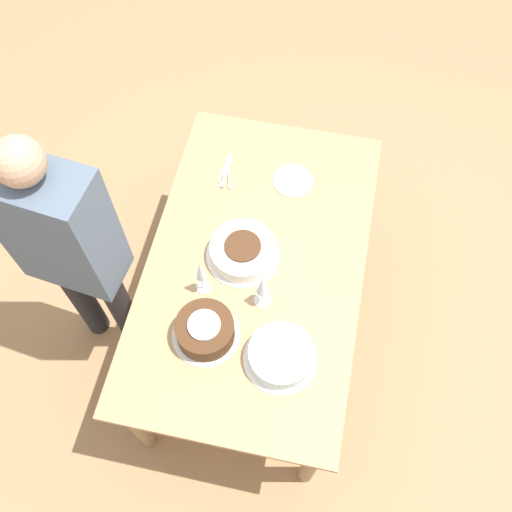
{
  "coord_description": "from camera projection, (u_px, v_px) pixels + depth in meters",
  "views": [
    {
      "loc": [
        1.12,
        0.24,
        2.89
      ],
      "look_at": [
        0.0,
        0.0,
        0.78
      ],
      "focal_mm": 40.0,
      "sensor_mm": 36.0,
      "label": 1
    }
  ],
  "objects": [
    {
      "name": "wine_glass_far",
      "position": [
        201.0,
        272.0,
        2.25
      ],
      "size": [
        0.06,
        0.06,
        0.22
      ],
      "color": "silver",
      "rests_on": "dining_table"
    },
    {
      "name": "fork_pile",
      "position": [
        226.0,
        171.0,
        2.67
      ],
      "size": [
        0.2,
        0.07,
        0.01
      ],
      "color": "silver",
      "rests_on": "dining_table"
    },
    {
      "name": "cake_center_white",
      "position": [
        243.0,
        251.0,
        2.42
      ],
      "size": [
        0.32,
        0.32,
        0.09
      ],
      "color": "white",
      "rests_on": "dining_table"
    },
    {
      "name": "wine_glass_near",
      "position": [
        263.0,
        287.0,
        2.24
      ],
      "size": [
        0.07,
        0.07,
        0.2
      ],
      "color": "silver",
      "rests_on": "dining_table"
    },
    {
      "name": "ground_plane",
      "position": [
        256.0,
        325.0,
        3.09
      ],
      "size": [
        12.0,
        12.0,
        0.0
      ],
      "primitive_type": "plane",
      "color": "#A87F56"
    },
    {
      "name": "dining_table",
      "position": [
        256.0,
        273.0,
        2.54
      ],
      "size": [
        1.55,
        0.92,
        0.73
      ],
      "color": "tan",
      "rests_on": "ground_plane"
    },
    {
      "name": "dessert_plate_left",
      "position": [
        293.0,
        181.0,
        2.64
      ],
      "size": [
        0.19,
        0.19,
        0.01
      ],
      "color": "white",
      "rests_on": "dining_table"
    },
    {
      "name": "person_cutting",
      "position": [
        68.0,
        245.0,
        2.25
      ],
      "size": [
        0.27,
        0.42,
        1.55
      ],
      "rotation": [
        0.0,
        0.0,
        1.45
      ],
      "color": "#232328",
      "rests_on": "ground_plane"
    },
    {
      "name": "cake_back_decorated",
      "position": [
        281.0,
        356.0,
        2.2
      ],
      "size": [
        0.29,
        0.29,
        0.08
      ],
      "color": "white",
      "rests_on": "dining_table"
    },
    {
      "name": "cake_front_chocolate",
      "position": [
        205.0,
        330.0,
        2.24
      ],
      "size": [
        0.27,
        0.27,
        0.12
      ],
      "color": "white",
      "rests_on": "dining_table"
    }
  ]
}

